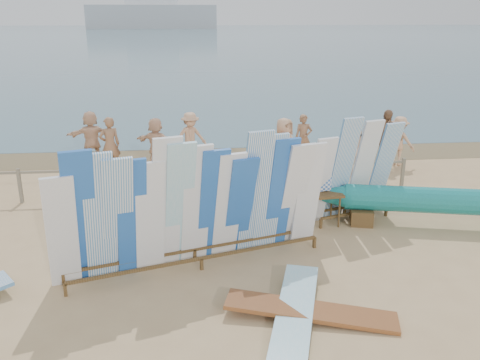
{
  "coord_description": "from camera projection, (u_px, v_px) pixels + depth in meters",
  "views": [
    {
      "loc": [
        0.33,
        -9.6,
        4.54
      ],
      "look_at": [
        1.4,
        1.16,
        1.03
      ],
      "focal_mm": 38.0,
      "sensor_mm": 36.0,
      "label": 1
    }
  ],
  "objects": [
    {
      "name": "ground",
      "position": [
        178.0,
        247.0,
        10.46
      ],
      "size": [
        160.0,
        160.0,
        0.0
      ],
      "primitive_type": "plane",
      "color": "tan",
      "rests_on": "ground"
    },
    {
      "name": "ocean",
      "position": [
        187.0,
        34.0,
        131.6
      ],
      "size": [
        320.0,
        240.0,
        0.02
      ],
      "primitive_type": "cube",
      "color": "#3F6171",
      "rests_on": "ground"
    },
    {
      "name": "wet_sand_strip",
      "position": [
        182.0,
        155.0,
        17.27
      ],
      "size": [
        40.0,
        2.6,
        0.01
      ],
      "primitive_type": "cube",
      "color": "brown",
      "rests_on": "ground"
    },
    {
      "name": "distant_ship",
      "position": [
        152.0,
        13.0,
        178.06
      ],
      "size": [
        45.0,
        8.0,
        14.0
      ],
      "color": "#999EA3",
      "rests_on": "ocean"
    },
    {
      "name": "fence",
      "position": [
        179.0,
        174.0,
        13.1
      ],
      "size": [
        12.08,
        0.08,
        0.9
      ],
      "color": "gray",
      "rests_on": "ground"
    },
    {
      "name": "main_surfboard_rack",
      "position": [
        196.0,
        208.0,
        9.33
      ],
      "size": [
        5.16,
        2.08,
        2.62
      ],
      "rotation": [
        0.0,
        0.0,
        0.3
      ],
      "color": "brown",
      "rests_on": "ground"
    },
    {
      "name": "side_surfboard_rack",
      "position": [
        353.0,
        173.0,
        11.55
      ],
      "size": [
        2.28,
        1.28,
        2.48
      ],
      "rotation": [
        0.0,
        0.0,
        0.32
      ],
      "color": "brown",
      "rests_on": "ground"
    },
    {
      "name": "outrigger_canoe",
      "position": [
        445.0,
        202.0,
        11.24
      ],
      "size": [
        6.47,
        2.04,
        0.93
      ],
      "rotation": [
        0.0,
        0.0,
        -0.23
      ],
      "color": "brown",
      "rests_on": "ground"
    },
    {
      "name": "vendor_table",
      "position": [
        319.0,
        207.0,
        11.46
      ],
      "size": [
        0.99,
        0.75,
        1.24
      ],
      "rotation": [
        0.0,
        0.0,
        0.1
      ],
      "color": "brown",
      "rests_on": "ground"
    },
    {
      "name": "flat_board_b",
      "position": [
        295.0,
        320.0,
        7.95
      ],
      "size": [
        1.33,
        2.74,
        0.25
      ],
      "primitive_type": "cube",
      "rotation": [
        0.07,
        0.0,
        -0.3
      ],
      "color": "#8CCEE1",
      "rests_on": "ground"
    },
    {
      "name": "flat_board_c",
      "position": [
        310.0,
        317.0,
        8.02
      ],
      "size": [
        2.75,
        1.27,
        0.23
      ],
      "primitive_type": "cube",
      "rotation": [
        0.06,
        0.0,
        1.3
      ],
      "color": "brown",
      "rests_on": "ground"
    },
    {
      "name": "beach_chair_left",
      "position": [
        178.0,
        176.0,
        14.27
      ],
      "size": [
        0.68,
        0.7,
        0.85
      ],
      "rotation": [
        0.0,
        0.0,
        -0.32
      ],
      "color": "red",
      "rests_on": "ground"
    },
    {
      "name": "beach_chair_right",
      "position": [
        242.0,
        177.0,
        14.2
      ],
      "size": [
        0.64,
        0.65,
        0.83
      ],
      "rotation": [
        0.0,
        0.0,
        0.26
      ],
      "color": "red",
      "rests_on": "ground"
    },
    {
      "name": "stroller",
      "position": [
        285.0,
        167.0,
        14.47
      ],
      "size": [
        0.57,
        0.8,
        1.07
      ],
      "rotation": [
        0.0,
        0.0,
        0.04
      ],
      "color": "red",
      "rests_on": "ground"
    },
    {
      "name": "beachgoer_7",
      "position": [
        303.0,
        138.0,
        16.42
      ],
      "size": [
        0.59,
        0.37,
        1.53
      ],
      "primitive_type": "imported",
      "rotation": [
        0.0,
        0.0,
        6.16
      ],
      "color": "#8C6042",
      "rests_on": "ground"
    },
    {
      "name": "beachgoer_1",
      "position": [
        110.0,
        145.0,
        15.18
      ],
      "size": [
        0.7,
        0.55,
        1.7
      ],
      "primitive_type": "imported",
      "rotation": [
        0.0,
        0.0,
        3.53
      ],
      "color": "#8C6042",
      "rests_on": "ground"
    },
    {
      "name": "beachgoer_10",
      "position": [
        385.0,
        139.0,
        15.66
      ],
      "size": [
        1.09,
        0.52,
        1.82
      ],
      "primitive_type": "imported",
      "rotation": [
        0.0,
        0.0,
        0.05
      ],
      "color": "#8C6042",
      "rests_on": "ground"
    },
    {
      "name": "beachgoer_6",
      "position": [
        284.0,
        148.0,
        14.64
      ],
      "size": [
        0.93,
        0.88,
        1.78
      ],
      "primitive_type": "imported",
      "rotation": [
        0.0,
        0.0,
        0.7
      ],
      "color": "tan",
      "rests_on": "ground"
    },
    {
      "name": "beachgoer_8",
      "position": [
        355.0,
        148.0,
        15.0
      ],
      "size": [
        0.86,
        0.59,
        1.62
      ],
      "primitive_type": "imported",
      "rotation": [
        0.0,
        0.0,
        2.85
      ],
      "color": "beige",
      "rests_on": "ground"
    },
    {
      "name": "beachgoer_11",
      "position": [
        91.0,
        136.0,
        16.3
      ],
      "size": [
        1.61,
        0.77,
        1.67
      ],
      "primitive_type": "imported",
      "rotation": [
        0.0,
        0.0,
        3.32
      ],
      "color": "beige",
      "rests_on": "ground"
    },
    {
      "name": "beachgoer_extra_0",
      "position": [
        399.0,
        141.0,
        15.99
      ],
      "size": [
        1.03,
        0.96,
        1.55
      ],
      "primitive_type": "imported",
      "rotation": [
        0.0,
        0.0,
        2.44
      ],
      "color": "tan",
      "rests_on": "ground"
    },
    {
      "name": "beachgoer_5",
      "position": [
        156.0,
        143.0,
        15.74
      ],
      "size": [
        1.52,
        0.98,
        1.56
      ],
      "primitive_type": "imported",
      "rotation": [
        0.0,
        0.0,
        2.75
      ],
      "color": "beige",
      "rests_on": "ground"
    },
    {
      "name": "beachgoer_3",
      "position": [
        190.0,
        137.0,
        16.29
      ],
      "size": [
        1.13,
        0.77,
        1.62
      ],
      "primitive_type": "imported",
      "rotation": [
        0.0,
        0.0,
        0.35
      ],
      "color": "tan",
      "rests_on": "ground"
    }
  ]
}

